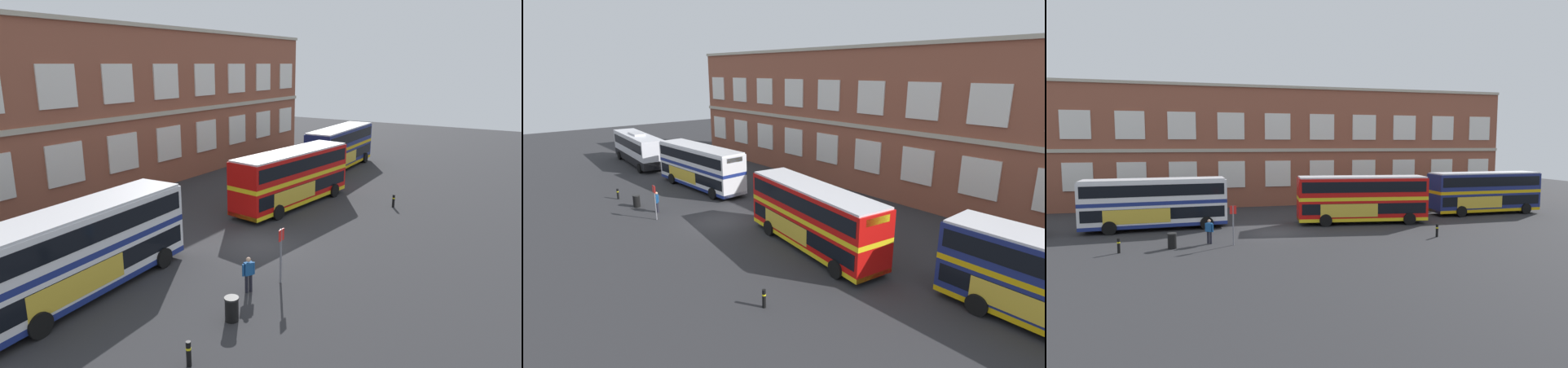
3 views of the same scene
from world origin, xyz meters
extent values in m
plane|color=#2B2B2D|center=(0.00, 2.00, 0.00)|extent=(120.00, 120.00, 0.00)
cube|color=brown|center=(2.67, 18.00, 6.41)|extent=(55.00, 8.00, 12.82)
cube|color=#B2A893|center=(2.67, 13.92, 6.15)|extent=(55.00, 0.16, 0.36)
cube|color=#B2A893|center=(2.67, 13.95, 12.97)|extent=(55.00, 0.28, 0.30)
cube|color=silver|center=(-2.33, 13.94, 3.59)|extent=(2.80, 0.12, 2.82)
cube|color=silver|center=(2.67, 13.94, 3.59)|extent=(2.80, 0.12, 2.82)
cube|color=silver|center=(7.67, 13.94, 3.59)|extent=(2.80, 0.12, 2.82)
cube|color=silver|center=(12.67, 13.94, 3.59)|extent=(2.80, 0.12, 2.82)
cube|color=silver|center=(17.67, 13.94, 3.59)|extent=(2.80, 0.12, 2.82)
cube|color=silver|center=(22.67, 13.94, 3.59)|extent=(2.80, 0.12, 2.82)
cube|color=silver|center=(27.67, 13.94, 3.59)|extent=(2.80, 0.12, 2.82)
cube|color=silver|center=(-2.33, 13.94, 8.72)|extent=(2.80, 0.12, 2.82)
cube|color=silver|center=(2.67, 13.94, 8.72)|extent=(2.80, 0.12, 2.82)
cube|color=silver|center=(7.67, 13.94, 8.72)|extent=(2.80, 0.12, 2.82)
cube|color=silver|center=(12.67, 13.94, 8.72)|extent=(2.80, 0.12, 2.82)
cube|color=silver|center=(17.67, 13.94, 8.72)|extent=(2.80, 0.12, 2.82)
cube|color=silver|center=(22.67, 13.94, 8.72)|extent=(2.80, 0.12, 2.82)
cube|color=silver|center=(27.67, 13.94, 8.72)|extent=(2.80, 0.12, 2.82)
cube|color=silver|center=(-9.02, 3.56, 1.23)|extent=(11.14, 3.26, 1.75)
cube|color=black|center=(-9.02, 3.56, 1.44)|extent=(10.71, 3.27, 0.90)
cube|color=navy|center=(-9.02, 3.56, 2.25)|extent=(11.14, 3.26, 0.30)
cube|color=silver|center=(-9.02, 3.56, 3.17)|extent=(11.14, 3.26, 1.55)
cube|color=black|center=(-9.02, 3.56, 3.25)|extent=(10.71, 3.27, 0.90)
cube|color=navy|center=(-9.02, 3.56, 0.49)|extent=(11.14, 3.28, 0.28)
cube|color=silver|center=(-9.02, 3.56, 4.01)|extent=(10.92, 3.15, 0.12)
cube|color=gold|center=(-10.25, 2.19, 1.31)|extent=(4.83, 0.35, 1.10)
cube|color=yellow|center=(-3.56, 3.92, 3.60)|extent=(0.17, 1.66, 0.40)
cylinder|color=black|center=(-5.10, 2.54, 0.52)|extent=(1.06, 0.39, 1.04)
cylinder|color=black|center=(-5.26, 5.09, 0.52)|extent=(1.06, 0.39, 1.04)
cylinder|color=black|center=(-12.23, 2.08, 0.52)|extent=(1.06, 0.39, 1.04)
cube|color=red|center=(7.93, 2.20, 1.23)|extent=(11.24, 3.96, 1.75)
cube|color=black|center=(7.93, 2.20, 1.44)|extent=(10.81, 3.95, 0.90)
cube|color=yellow|center=(7.93, 2.20, 2.25)|extent=(11.24, 3.96, 0.30)
cube|color=red|center=(7.93, 2.20, 3.17)|extent=(11.24, 3.96, 1.55)
cube|color=black|center=(7.93, 2.20, 3.25)|extent=(10.81, 3.95, 0.90)
cube|color=yellow|center=(7.93, 2.20, 0.49)|extent=(11.24, 3.98, 0.28)
cube|color=silver|center=(7.93, 2.20, 4.01)|extent=(11.01, 3.83, 0.12)
cube|color=gold|center=(6.45, 1.09, 1.31)|extent=(4.80, 0.66, 1.10)
cube|color=yellow|center=(13.35, 1.48, 3.60)|extent=(0.28, 1.65, 0.40)
cylinder|color=black|center=(11.58, 0.43, 0.52)|extent=(1.07, 0.45, 1.04)
cylinder|color=black|center=(11.91, 2.96, 0.52)|extent=(1.07, 0.45, 1.04)
cylinder|color=black|center=(4.49, 1.37, 0.52)|extent=(1.07, 0.45, 1.04)
cylinder|color=black|center=(4.82, 3.89, 0.52)|extent=(1.07, 0.45, 1.04)
cube|color=navy|center=(21.45, 4.17, 1.23)|extent=(11.02, 2.63, 1.75)
cube|color=black|center=(21.45, 4.17, 1.44)|extent=(10.58, 2.67, 0.90)
cube|color=gold|center=(21.45, 4.17, 2.25)|extent=(11.02, 2.63, 0.30)
cube|color=navy|center=(21.45, 4.17, 3.17)|extent=(11.02, 2.63, 1.55)
cube|color=black|center=(21.45, 4.17, 3.25)|extent=(10.58, 2.67, 0.90)
cube|color=gold|center=(21.45, 4.17, 0.49)|extent=(11.02, 2.65, 0.28)
cube|color=silver|center=(21.45, 4.17, 4.01)|extent=(10.80, 2.52, 0.12)
cube|color=gold|center=(20.14, 2.87, 1.31)|extent=(4.84, 0.06, 1.10)
cube|color=yellow|center=(26.92, 4.21, 3.60)|extent=(0.07, 1.66, 0.40)
cylinder|color=black|center=(25.31, 2.93, 0.52)|extent=(1.04, 0.33, 1.04)
cylinder|color=black|center=(25.29, 5.48, 0.52)|extent=(1.04, 0.33, 1.04)
cylinder|color=black|center=(18.16, 2.87, 0.52)|extent=(1.04, 0.33, 1.04)
cylinder|color=black|center=(18.14, 5.42, 0.52)|extent=(1.04, 0.33, 1.04)
cylinder|color=black|center=(-5.04, -2.55, 0.42)|extent=(0.22, 0.22, 0.85)
cylinder|color=black|center=(-4.87, -2.65, 0.42)|extent=(0.22, 0.22, 0.85)
cube|color=#194C8C|center=(-4.96, -2.60, 1.15)|extent=(0.47, 0.41, 0.60)
cylinder|color=#194C8C|center=(-5.18, -2.47, 1.12)|extent=(0.15, 0.15, 0.57)
cylinder|color=#194C8C|center=(-4.73, -2.73, 1.12)|extent=(0.15, 0.15, 0.57)
sphere|color=tan|center=(-4.96, -2.60, 1.59)|extent=(0.22, 0.22, 0.22)
cylinder|color=slate|center=(-3.38, -3.37, 1.35)|extent=(0.10, 0.10, 2.70)
cube|color=red|center=(-3.38, -3.39, 2.42)|extent=(0.44, 0.04, 0.56)
cylinder|color=black|center=(-7.35, -3.38, 0.47)|extent=(0.56, 0.56, 0.95)
cylinder|color=black|center=(-7.35, -3.38, 0.99)|extent=(0.60, 0.60, 0.08)
cylinder|color=black|center=(11.37, -4.32, 0.47)|extent=(0.18, 0.18, 0.95)
cylinder|color=yellow|center=(11.37, -4.32, 0.68)|extent=(0.19, 0.19, 0.08)
cylinder|color=black|center=(-10.52, -3.85, 0.47)|extent=(0.18, 0.18, 0.95)
cylinder|color=yellow|center=(-10.52, -3.85, 0.68)|extent=(0.19, 0.19, 0.08)
camera|label=1|loc=(-20.89, -13.35, 10.13)|focal=31.80mm
camera|label=2|loc=(25.12, -14.62, 10.94)|focal=28.00mm
camera|label=3|loc=(-5.23, -32.05, 6.84)|focal=29.34mm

